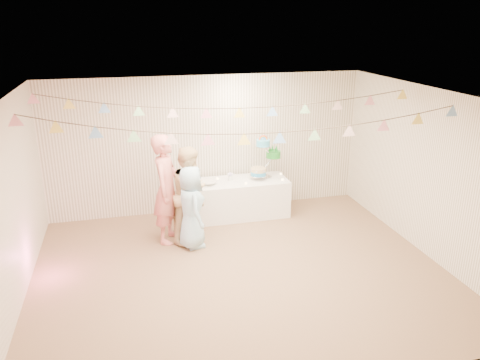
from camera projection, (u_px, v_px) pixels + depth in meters
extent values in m
plane|color=brown|center=(240.00, 271.00, 6.99)|extent=(6.00, 6.00, 0.00)
plane|color=white|center=(240.00, 96.00, 6.13)|extent=(6.00, 6.00, 0.00)
plane|color=white|center=(208.00, 145.00, 8.85)|extent=(6.00, 6.00, 0.00)
plane|color=white|center=(308.00, 282.00, 4.27)|extent=(6.00, 6.00, 0.00)
plane|color=white|center=(9.00, 210.00, 5.86)|extent=(5.00, 5.00, 0.00)
plane|color=white|center=(427.00, 173.00, 7.25)|extent=(5.00, 5.00, 0.00)
cube|color=white|center=(238.00, 198.00, 8.83)|extent=(1.87, 0.75, 0.70)
cylinder|color=white|center=(208.00, 181.00, 8.52)|extent=(0.33, 0.33, 0.02)
imported|color=#D97771|center=(167.00, 189.00, 7.67)|extent=(0.68, 0.79, 1.84)
imported|color=#DEBC88|center=(191.00, 194.00, 7.72)|extent=(0.98, 1.00, 1.63)
imported|color=#9EC8E0|center=(191.00, 207.00, 7.53)|extent=(0.52, 0.72, 1.37)
cylinder|color=#FFD88C|center=(197.00, 186.00, 8.39)|extent=(0.04, 0.04, 0.03)
cylinder|color=#FFD88C|center=(217.00, 178.00, 8.79)|extent=(0.04, 0.04, 0.03)
cylinder|color=#FFD88C|center=(246.00, 183.00, 8.53)|extent=(0.04, 0.04, 0.03)
cylinder|color=#FFD88C|center=(253.00, 175.00, 8.99)|extent=(0.04, 0.04, 0.03)
cylinder|color=#FFD88C|center=(283.00, 179.00, 8.74)|extent=(0.04, 0.04, 0.03)
cylinder|color=#FFD88C|center=(281.00, 174.00, 9.06)|extent=(0.04, 0.04, 0.03)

